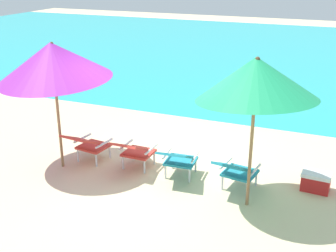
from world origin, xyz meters
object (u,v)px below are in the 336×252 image
(swim_buoy, at_px, (279,98))
(lounge_chair_near_right, at_px, (178,159))
(beach_umbrella_right, at_px, (256,79))
(lounge_chair_far_left, at_px, (87,144))
(beach_umbrella_left, at_px, (53,61))
(cooler_box, at_px, (316,181))
(lounge_chair_near_left, at_px, (134,150))
(lounge_chair_far_right, at_px, (236,170))

(swim_buoy, bearing_deg, lounge_chair_near_right, -99.62)
(beach_umbrella_right, bearing_deg, lounge_chair_near_right, 164.19)
(lounge_chair_far_left, distance_m, beach_umbrella_right, 3.54)
(swim_buoy, bearing_deg, beach_umbrella_left, -118.56)
(swim_buoy, relative_size, cooler_box, 3.27)
(beach_umbrella_right, relative_size, cooler_box, 5.15)
(lounge_chair_near_left, distance_m, lounge_chair_near_right, 0.87)
(beach_umbrella_left, distance_m, cooler_box, 4.89)
(cooler_box, bearing_deg, beach_umbrella_left, -169.08)
(lounge_chair_near_left, height_order, beach_umbrella_right, beach_umbrella_right)
(beach_umbrella_left, bearing_deg, cooler_box, 10.92)
(lounge_chair_far_left, bearing_deg, beach_umbrella_right, -6.12)
(lounge_chair_far_right, bearing_deg, beach_umbrella_left, -175.06)
(swim_buoy, xyz_separation_m, beach_umbrella_left, (-3.09, -5.68, 1.90))
(lounge_chair_far_right, relative_size, beach_umbrella_right, 0.37)
(beach_umbrella_left, bearing_deg, lounge_chair_far_left, 38.42)
(swim_buoy, relative_size, lounge_chair_near_left, 1.82)
(lounge_chair_near_left, distance_m, beach_umbrella_right, 2.76)
(lounge_chair_near_left, relative_size, beach_umbrella_right, 0.35)
(lounge_chair_near_right, bearing_deg, lounge_chair_near_left, 178.09)
(lounge_chair_near_left, bearing_deg, beach_umbrella_left, -164.59)
(beach_umbrella_right, bearing_deg, cooler_box, 43.37)
(lounge_chair_far_left, distance_m, cooler_box, 4.12)
(swim_buoy, bearing_deg, cooler_box, -74.26)
(lounge_chair_far_left, height_order, beach_umbrella_left, beach_umbrella_left)
(lounge_chair_far_left, distance_m, beach_umbrella_left, 1.66)
(lounge_chair_near_left, distance_m, lounge_chair_far_right, 1.91)
(lounge_chair_near_left, bearing_deg, swim_buoy, 71.57)
(lounge_chair_far_left, relative_size, cooler_box, 1.90)
(beach_umbrella_left, bearing_deg, lounge_chair_far_right, 4.94)
(lounge_chair_near_left, relative_size, lounge_chair_far_right, 0.94)
(lounge_chair_near_right, distance_m, beach_umbrella_right, 2.14)
(lounge_chair_far_left, distance_m, lounge_chair_near_right, 1.81)
(lounge_chair_near_left, relative_size, cooler_box, 1.80)
(cooler_box, bearing_deg, lounge_chair_near_right, -166.97)
(lounge_chair_near_left, bearing_deg, beach_umbrella_right, -10.43)
(lounge_chair_near_left, xyz_separation_m, lounge_chair_near_right, (0.86, -0.03, 0.00))
(beach_umbrella_left, xyz_separation_m, cooler_box, (4.45, 0.86, -1.83))
(beach_umbrella_left, bearing_deg, beach_umbrella_right, -0.61)
(beach_umbrella_left, distance_m, beach_umbrella_right, 3.50)
(swim_buoy, height_order, beach_umbrella_right, beach_umbrella_right)
(lounge_chair_far_right, height_order, beach_umbrella_left, beach_umbrella_left)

